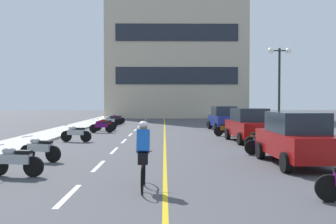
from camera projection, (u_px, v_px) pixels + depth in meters
name	position (u px, v px, depth m)	size (l,w,h in m)	color
ground_plane	(161.00, 136.00, 23.75)	(140.00, 140.00, 0.00)	#47474C
curb_left	(60.00, 131.00, 26.67)	(2.40, 72.00, 0.12)	#B7B2A8
curb_right	(262.00, 131.00, 26.81)	(2.40, 72.00, 0.12)	#B7B2A8
lane_dash_1	(68.00, 195.00, 8.73)	(0.14, 2.20, 0.01)	silver
lane_dash_2	(99.00, 166.00, 12.73)	(0.14, 2.20, 0.01)	silver
lane_dash_3	(114.00, 150.00, 16.73)	(0.14, 2.20, 0.01)	silver
lane_dash_4	(124.00, 141.00, 20.73)	(0.14, 2.20, 0.01)	silver
lane_dash_5	(130.00, 135.00, 24.73)	(0.14, 2.20, 0.01)	silver
lane_dash_6	(135.00, 130.00, 28.72)	(0.14, 2.20, 0.01)	silver
lane_dash_7	(139.00, 126.00, 32.72)	(0.14, 2.20, 0.01)	silver
lane_dash_8	(142.00, 124.00, 36.72)	(0.14, 2.20, 0.01)	silver
lane_dash_9	(144.00, 122.00, 40.72)	(0.14, 2.20, 0.01)	silver
lane_dash_10	(146.00, 120.00, 44.72)	(0.14, 2.20, 0.01)	silver
lane_dash_11	(147.00, 118.00, 48.72)	(0.14, 2.20, 0.01)	silver
centre_line_yellow	(165.00, 132.00, 26.75)	(0.12, 66.00, 0.01)	gold
office_building	(176.00, 51.00, 51.38)	(18.46, 7.90, 18.17)	#BCAD93
street_lamp_mid	(279.00, 72.00, 23.36)	(1.46, 0.36, 5.40)	black
parked_car_near	(296.00, 138.00, 12.91)	(2.00, 4.24, 1.82)	black
parked_car_mid	(249.00, 125.00, 20.26)	(2.12, 4.29, 1.82)	black
parked_car_far	(224.00, 118.00, 28.43)	(2.09, 4.28, 1.82)	black
motorcycle_2	(15.00, 160.00, 10.94)	(1.70, 0.60, 0.92)	black
motorcycle_3	(40.00, 149.00, 13.64)	(1.65, 0.77, 0.92)	black
motorcycle_4	(266.00, 143.00, 15.34)	(1.70, 0.60, 0.92)	black
motorcycle_5	(261.00, 139.00, 17.20)	(1.66, 0.73, 0.92)	black
motorcycle_6	(76.00, 133.00, 20.28)	(1.70, 0.60, 0.92)	black
motorcycle_7	(228.00, 129.00, 23.57)	(1.70, 0.60, 0.92)	black
motorcycle_8	(101.00, 126.00, 26.16)	(1.70, 0.60, 0.92)	black
motorcycle_9	(105.00, 124.00, 28.04)	(1.70, 0.60, 0.92)	black
motorcycle_10	(217.00, 122.00, 31.06)	(1.70, 0.60, 0.92)	black
motorcycle_11	(110.00, 121.00, 33.27)	(1.70, 0.60, 0.92)	black
motorcycle_12	(114.00, 120.00, 35.19)	(1.70, 0.60, 0.92)	black
motorcycle_13	(116.00, 119.00, 36.79)	(1.63, 0.81, 0.92)	black
cyclist_rider	(143.00, 154.00, 9.38)	(0.42, 1.77, 1.71)	black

